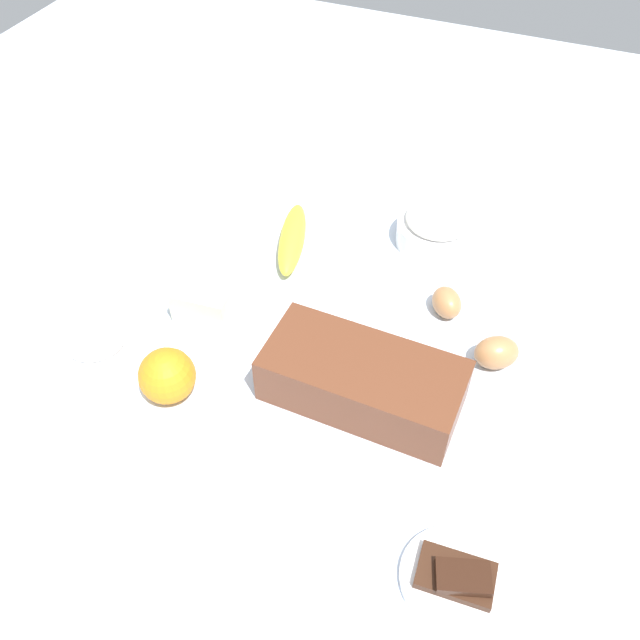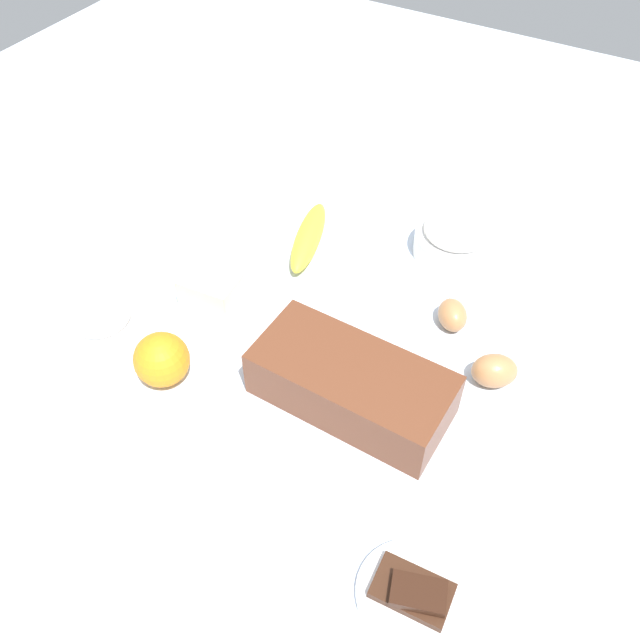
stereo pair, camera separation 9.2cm
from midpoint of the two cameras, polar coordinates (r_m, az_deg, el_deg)
ground_plane at (r=1.05m, az=-2.50°, el=-1.97°), size 2.40×2.40×0.02m
loaf_pan at (r=0.94m, az=0.89°, el=-5.28°), size 0.28×0.14×0.08m
flour_bowl at (r=1.20m, az=7.86°, el=7.80°), size 0.14×0.14×0.07m
sugar_bowl at (r=1.07m, az=-20.88°, el=-2.12°), size 0.12×0.12×0.06m
banana at (r=1.19m, az=-4.62°, el=6.87°), size 0.10×0.19×0.04m
orange_fruit at (r=0.98m, az=-15.62°, el=-4.77°), size 0.08×0.08×0.08m
butter_block at (r=1.08m, az=-12.29°, el=1.37°), size 0.10×0.07×0.06m
egg_near_butter at (r=1.08m, az=8.43°, el=1.39°), size 0.07×0.08×0.04m
egg_beside_bowl at (r=1.02m, az=12.41°, el=-2.87°), size 0.08×0.08×0.05m
chocolate_plate at (r=0.84m, az=8.29°, el=-21.22°), size 0.13×0.13×0.03m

